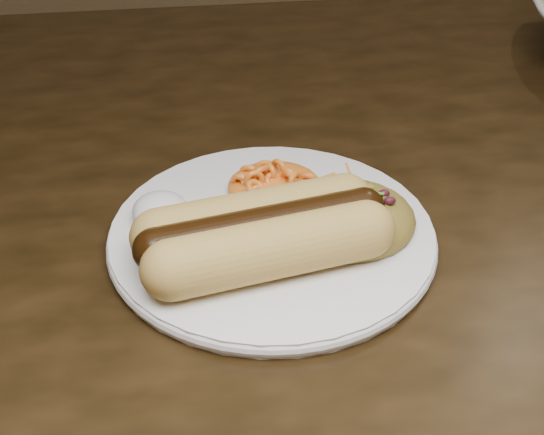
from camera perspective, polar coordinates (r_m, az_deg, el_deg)
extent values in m
cube|color=black|center=(0.60, 1.97, -0.58)|extent=(1.60, 0.90, 0.04)
cylinder|color=silver|center=(0.55, 0.00, -1.37)|extent=(0.26, 0.26, 0.01)
cylinder|color=tan|center=(0.49, -0.44, -2.31)|extent=(0.14, 0.07, 0.04)
cylinder|color=tan|center=(0.52, -0.88, -0.16)|extent=(0.14, 0.07, 0.04)
cylinder|color=#341A05|center=(0.50, -0.67, -0.85)|extent=(0.15, 0.06, 0.03)
ellipsoid|color=orange|center=(0.58, 0.17, 3.23)|extent=(0.07, 0.07, 0.03)
ellipsoid|color=white|center=(0.55, -8.44, 0.86)|extent=(0.05, 0.05, 0.02)
ellipsoid|color=#9D3919|center=(0.54, 5.88, 0.39)|extent=(0.10, 0.09, 0.04)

